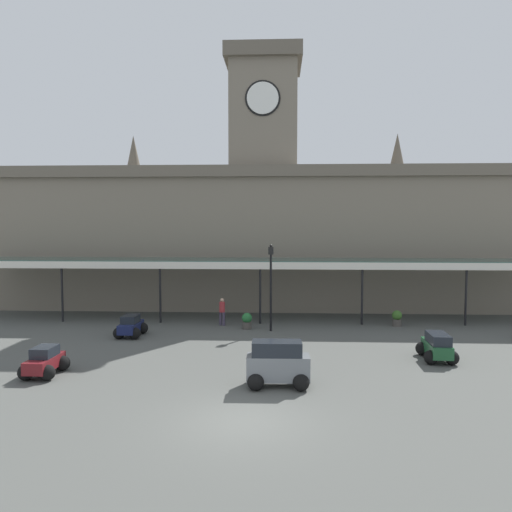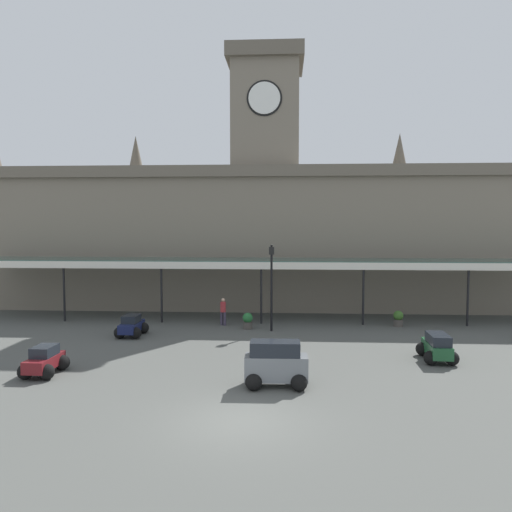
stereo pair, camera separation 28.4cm
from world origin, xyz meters
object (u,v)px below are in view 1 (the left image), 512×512
planter_by_canopy (397,318)px  planter_forecourt_centre (247,321)px  car_grey_van (278,366)px  car_maroon_sedan (45,363)px  car_navy_sedan (131,327)px  pedestrian_beside_cars (222,311)px  victorian_lamppost (271,278)px  car_green_estate (437,348)px

planter_by_canopy → planter_forecourt_centre: size_ratio=1.00×
car_grey_van → car_maroon_sedan: size_ratio=1.17×
car_grey_van → planter_forecourt_centre: size_ratio=2.52×
planter_by_canopy → planter_forecourt_centre: bearing=-172.3°
car_navy_sedan → pedestrian_beside_cars: size_ratio=1.24×
planter_by_canopy → victorian_lamppost: bearing=-167.3°
pedestrian_beside_cars → planter_by_canopy: (10.65, 0.29, -0.42)m
car_green_estate → car_grey_van: 8.30m
car_navy_sedan → car_green_estate: bearing=-14.6°
pedestrian_beside_cars → victorian_lamppost: (3.00, -1.44, 2.21)m
pedestrian_beside_cars → planter_by_canopy: bearing=1.5°
car_navy_sedan → victorian_lamppost: 8.33m
victorian_lamppost → car_grey_van: bearing=-87.4°
car_navy_sedan → victorian_lamppost: bearing=12.4°
car_navy_sedan → planter_by_canopy: (15.37, 3.43, -0.01)m
car_navy_sedan → car_green_estate: car_green_estate is taller
car_navy_sedan → planter_forecourt_centre: size_ratio=2.16×
car_grey_van → pedestrian_beside_cars: 11.68m
car_navy_sedan → car_maroon_sedan: (-1.46, -7.05, 0.00)m
planter_forecourt_centre → victorian_lamppost: bearing=-19.3°
planter_by_canopy → car_navy_sedan: bearing=-167.4°
car_green_estate → planter_by_canopy: 7.45m
car_maroon_sedan → planter_by_canopy: size_ratio=2.15×
car_green_estate → planter_forecourt_centre: size_ratio=2.38×
car_maroon_sedan → victorian_lamppost: 12.95m
car_grey_van → car_navy_sedan: bearing=135.5°
victorian_lamppost → planter_forecourt_centre: victorian_lamppost is taller
pedestrian_beside_cars → victorian_lamppost: bearing=-25.7°
car_navy_sedan → car_green_estate: (15.43, -4.02, 0.06)m
car_navy_sedan → car_grey_van: car_grey_van is taller
victorian_lamppost → planter_by_canopy: size_ratio=5.24×
car_maroon_sedan → planter_forecourt_centre: 12.07m
car_maroon_sedan → planter_forecourt_centre: (7.76, 9.25, -0.01)m
car_maroon_sedan → planter_by_canopy: (16.83, 10.48, -0.01)m
car_grey_van → car_maroon_sedan: 9.67m
car_grey_van → pedestrian_beside_cars: car_grey_van is taller
pedestrian_beside_cars → planter_by_canopy: pedestrian_beside_cars is taller
car_green_estate → car_maroon_sedan: car_green_estate is taller
car_navy_sedan → car_maroon_sedan: size_ratio=1.01×
car_grey_van → planter_by_canopy: car_grey_van is taller
car_maroon_sedan → victorian_lamppost: victorian_lamppost is taller
car_maroon_sedan → car_grey_van: bearing=-5.7°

